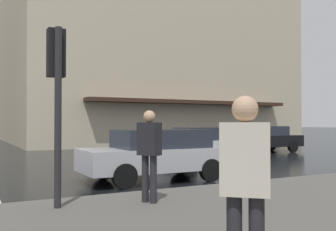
# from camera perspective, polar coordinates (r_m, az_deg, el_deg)

# --- Properties ---
(haussmann_block_corner) EXTENTS (20.77, 21.72, 18.11)m
(haussmann_block_corner) POSITION_cam_1_polar(r_m,az_deg,el_deg) (36.46, -4.89, 10.43)
(haussmann_block_corner) COLOR beige
(haussmann_block_corner) RESTS_ON ground_plane
(traffic_signal_post) EXTENTS (0.44, 0.30, 3.11)m
(traffic_signal_post) POSITION_cam_1_polar(r_m,az_deg,el_deg) (7.04, -16.13, 5.41)
(traffic_signal_post) COLOR #232326
(traffic_signal_post) RESTS_ON sidewalk_pavement
(car_white) EXTENTS (1.85, 4.10, 1.41)m
(car_white) POSITION_cam_1_polar(r_m,az_deg,el_deg) (15.73, 5.59, -4.15)
(car_white) COLOR silver
(car_white) RESTS_ON ground_plane
(car_silver) EXTENTS (1.85, 4.10, 1.41)m
(car_silver) POSITION_cam_1_polar(r_m,az_deg,el_deg) (10.73, -1.60, -5.60)
(car_silver) COLOR #B7B7BC
(car_silver) RESTS_ON ground_plane
(car_black) EXTENTS (1.85, 4.10, 1.41)m
(car_black) POSITION_cam_1_polar(r_m,az_deg,el_deg) (21.66, 14.00, -3.27)
(car_black) COLOR black
(car_black) RESTS_ON ground_plane
(pedestrian_by_billboard) EXTENTS (0.45, 0.46, 1.68)m
(pedestrian_by_billboard) POSITION_cam_1_polar(r_m,az_deg,el_deg) (3.28, 11.34, -9.27)
(pedestrian_by_billboard) COLOR beige
(pedestrian_by_billboard) RESTS_ON sidewalk_pavement
(pedestrian_far_down_pavement) EXTENTS (0.47, 0.40, 1.68)m
(pedestrian_far_down_pavement) POSITION_cam_1_polar(r_m,az_deg,el_deg) (7.08, -2.78, -4.86)
(pedestrian_far_down_pavement) COLOR black
(pedestrian_far_down_pavement) RESTS_ON sidewalk_pavement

